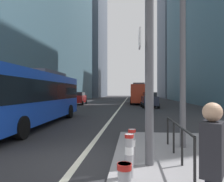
{
  "coord_description": "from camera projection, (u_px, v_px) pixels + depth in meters",
  "views": [
    {
      "loc": [
        1.54,
        -6.12,
        2.03
      ],
      "look_at": [
        -1.46,
        26.13,
        2.11
      ],
      "focal_mm": 34.9,
      "sensor_mm": 36.0,
      "label": 1
    }
  ],
  "objects": [
    {
      "name": "city_bus_blue_oncoming",
      "position": [
        33.0,
        95.0,
        13.04
      ],
      "size": [
        2.85,
        11.76,
        3.4
      ],
      "color": "blue",
      "rests_on": "ground"
    },
    {
      "name": "bollard_right",
      "position": [
        129.0,
        153.0,
        4.77
      ],
      "size": [
        0.2,
        0.2,
        0.94
      ],
      "color": "#99999E",
      "rests_on": "median_island"
    },
    {
      "name": "bollard_back",
      "position": [
        132.0,
        145.0,
        5.55
      ],
      "size": [
        0.2,
        0.2,
        0.91
      ],
      "color": "#99999E",
      "rests_on": "median_island"
    },
    {
      "name": "city_bus_red_receding",
      "position": [
        138.0,
        93.0,
        36.95
      ],
      "size": [
        2.75,
        11.7,
        3.4
      ],
      "color": "red",
      "rests_on": "ground"
    },
    {
      "name": "lane_centre_line",
      "position": [
        123.0,
        104.0,
        36.1
      ],
      "size": [
        0.2,
        80.0,
        0.01
      ],
      "primitive_type": "cube",
      "color": "beige",
      "rests_on": "ground"
    },
    {
      "name": "traffic_signal_gantry",
      "position": [
        59.0,
        12.0,
        5.8
      ],
      "size": [
        7.05,
        0.65,
        6.0
      ],
      "color": "#515156",
      "rests_on": "median_island"
    },
    {
      "name": "car_receding_far",
      "position": [
        149.0,
        100.0,
        27.56
      ],
      "size": [
        2.17,
        4.34,
        1.94
      ],
      "color": "#232838",
      "rests_on": "ground"
    },
    {
      "name": "office_tower_left_mid",
      "position": [
        62.0,
        33.0,
        54.23
      ],
      "size": [
        11.06,
        23.37,
        33.36
      ],
      "primitive_type": "cube",
      "color": "slate",
      "rests_on": "ground"
    },
    {
      "name": "office_tower_right_mid",
      "position": [
        199.0,
        36.0,
        50.76
      ],
      "size": [
        11.9,
        16.8,
        30.12
      ],
      "primitive_type": "cube",
      "color": "slate",
      "rests_on": "ground"
    },
    {
      "name": "pedestrian_railing",
      "position": [
        178.0,
        134.0,
        6.07
      ],
      "size": [
        0.06,
        3.42,
        0.98
      ],
      "color": "black",
      "rests_on": "median_island"
    },
    {
      "name": "office_tower_left_far",
      "position": [
        86.0,
        25.0,
        82.56
      ],
      "size": [
        13.57,
        25.7,
        54.74
      ],
      "primitive_type": "cube",
      "color": "slate",
      "rests_on": "ground"
    },
    {
      "name": "city_bus_red_distant",
      "position": [
        139.0,
        92.0,
        53.48
      ],
      "size": [
        2.84,
        11.46,
        3.4
      ],
      "color": "red",
      "rests_on": "ground"
    },
    {
      "name": "car_oncoming_mid",
      "position": [
        79.0,
        98.0,
        34.12
      ],
      "size": [
        2.22,
        4.66,
        1.94
      ],
      "color": "maroon",
      "rests_on": "ground"
    },
    {
      "name": "office_tower_right_far",
      "position": [
        179.0,
        33.0,
        72.47
      ],
      "size": [
        11.89,
        20.66,
        42.99
      ],
      "primitive_type": "cube",
      "color": "slate",
      "rests_on": "ground"
    },
    {
      "name": "pedestrian_waiting",
      "position": [
        212.0,
        166.0,
        2.64
      ],
      "size": [
        0.39,
        0.45,
        1.75
      ],
      "color": "black",
      "rests_on": "median_island"
    },
    {
      "name": "ground_plane",
      "position": [
        119.0,
        108.0,
        26.14
      ],
      "size": [
        160.0,
        160.0,
        0.0
      ],
      "primitive_type": "plane",
      "color": "#28282B"
    },
    {
      "name": "car_receding_near",
      "position": [
        140.0,
        95.0,
        62.5
      ],
      "size": [
        2.16,
        4.25,
        1.94
      ],
      "color": "black",
      "rests_on": "ground"
    }
  ]
}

